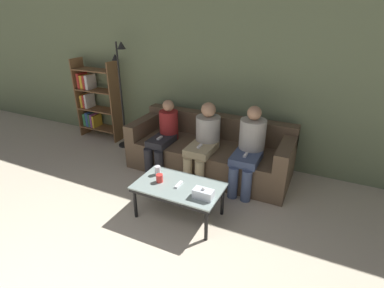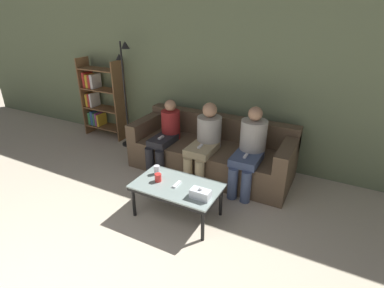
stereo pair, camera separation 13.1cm
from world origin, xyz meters
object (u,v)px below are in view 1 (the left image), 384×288
coffee_table (179,188)px  standing_lamp (121,85)px  seated_person_mid_right (250,146)px  couch (210,152)px  seated_person_left_end (164,135)px  bookshelf (94,100)px  game_remote (179,184)px  cup_near_left (160,178)px  tissue_box (203,194)px  seated_person_mid_left (205,139)px  cup_near_right (158,170)px

coffee_table → standing_lamp: bearing=142.6°
standing_lamp → seated_person_mid_right: 2.44m
couch → seated_person_left_end: size_ratio=2.28×
bookshelf → seated_person_mid_right: size_ratio=1.29×
couch → game_remote: 1.23m
couch → bookshelf: bearing=172.8°
seated_person_left_end → seated_person_mid_right: (1.30, 0.04, 0.06)m
cup_near_left → standing_lamp: size_ratio=0.05×
cup_near_left → bookshelf: (-2.37, 1.56, 0.24)m
coffee_table → game_remote: (0.00, 0.00, 0.05)m
coffee_table → seated_person_mid_right: bearing=61.9°
cup_near_left → game_remote: bearing=7.1°
couch → bookshelf: size_ratio=1.64×
cup_near_left → tissue_box: tissue_box is taller
seated_person_left_end → game_remote: bearing=-52.0°
tissue_box → bookshelf: bookshelf is taller
tissue_box → standing_lamp: 2.72m
tissue_box → cup_near_left: bearing=172.8°
cup_near_left → seated_person_mid_right: (0.78, 1.04, 0.14)m
tissue_box → standing_lamp: standing_lamp is taller
tissue_box → game_remote: bearing=163.6°
bookshelf → seated_person_mid_left: bearing=-12.0°
cup_near_left → seated_person_mid_left: seated_person_mid_left is taller
seated_person_mid_left → coffee_table: bearing=-83.7°
game_remote → seated_person_mid_right: size_ratio=0.13×
game_remote → tissue_box: bearing=-16.4°
cup_near_right → seated_person_left_end: 0.96m
coffee_table → cup_near_right: bearing=162.7°
seated_person_left_end → seated_person_mid_left: (0.65, 0.03, 0.04)m
game_remote → seated_person_mid_left: bearing=96.3°
coffee_table → cup_near_right: cup_near_right is taller
cup_near_right → bookshelf: size_ratio=0.08×
cup_near_left → seated_person_mid_left: bearing=82.9°
coffee_table → seated_person_left_end: seated_person_left_end is taller
game_remote → seated_person_mid_right: 1.16m
cup_near_left → cup_near_right: bearing=128.4°
coffee_table → standing_lamp: (-1.82, 1.39, 0.74)m
coffee_table → standing_lamp: size_ratio=0.56×
seated_person_mid_left → seated_person_mid_right: bearing=0.9°
cup_near_left → tissue_box: size_ratio=0.44×
bookshelf → seated_person_left_end: (1.85, -0.56, -0.15)m
seated_person_left_end → standing_lamp: bearing=158.4°
seated_person_left_end → seated_person_mid_left: seated_person_mid_left is taller
bookshelf → seated_person_mid_right: 3.20m
couch → cup_near_left: bearing=-95.9°
tissue_box → seated_person_mid_right: seated_person_mid_right is taller
coffee_table → cup_near_right: 0.38m
game_remote → seated_person_left_end: 1.24m
couch → seated_person_mid_right: 0.75m
tissue_box → seated_person_left_end: bearing=136.0°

